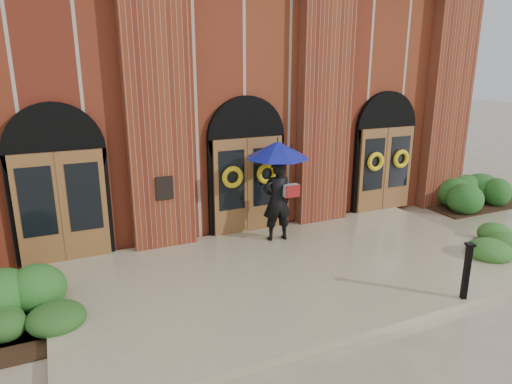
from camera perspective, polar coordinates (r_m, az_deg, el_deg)
ground at (r=10.11m, az=5.36°, el=-10.54°), size 90.00×90.00×0.00m
landing at (r=10.20m, az=4.94°, el=-9.83°), size 10.00×5.30×0.15m
church_building at (r=17.24m, az=-9.36°, el=12.39°), size 16.20×12.53×7.00m
man_with_umbrella at (r=11.17m, az=2.71°, el=2.53°), size 1.76×1.76×2.52m
metal_post at (r=9.53m, az=24.85°, el=-8.84°), size 0.19×0.19×1.12m
hedge_wall_right at (r=16.55m, az=26.22°, el=0.05°), size 3.43×1.37×0.88m
hedge_front_left at (r=8.79m, az=-28.02°, el=-15.13°), size 1.30×1.12×0.46m
hedge_front_right at (r=12.73m, az=27.61°, el=-5.43°), size 1.46×1.25×0.52m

